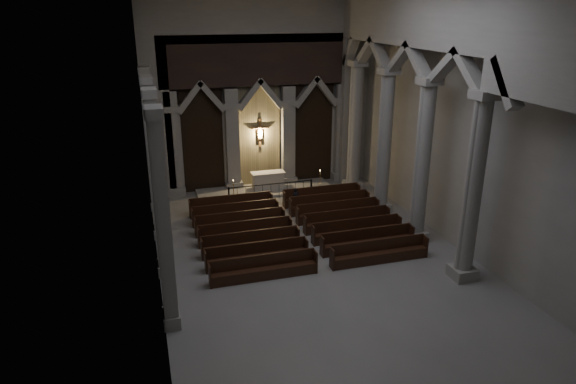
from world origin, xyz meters
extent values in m
plane|color=gray|center=(0.00, 0.00, 0.00)|extent=(24.00, 24.00, 0.00)
cube|color=#9A9790|center=(0.00, 12.00, 6.00)|extent=(14.00, 0.10, 12.00)
cube|color=#9A9790|center=(0.00, -12.00, 6.00)|extent=(14.00, 0.10, 12.00)
cube|color=#9A9790|center=(-7.00, 0.00, 6.00)|extent=(0.10, 24.00, 12.00)
cube|color=#9A9790|center=(7.00, 0.00, 6.00)|extent=(0.10, 24.00, 12.00)
cube|color=#9B9891|center=(-5.40, 11.50, 3.20)|extent=(0.80, 0.50, 6.40)
cube|color=#9B9891|center=(-5.40, 11.50, 0.25)|extent=(1.05, 0.70, 0.50)
cube|color=#9B9891|center=(-5.40, 11.50, 5.35)|extent=(1.00, 0.65, 0.35)
cube|color=#9B9891|center=(-1.80, 11.50, 3.20)|extent=(0.80, 0.50, 6.40)
cube|color=#9B9891|center=(-1.80, 11.50, 0.25)|extent=(1.05, 0.70, 0.50)
cube|color=#9B9891|center=(-1.80, 11.50, 5.35)|extent=(1.00, 0.65, 0.35)
cube|color=#9B9891|center=(1.80, 11.50, 3.20)|extent=(0.80, 0.50, 6.40)
cube|color=#9B9891|center=(1.80, 11.50, 0.25)|extent=(1.05, 0.70, 0.50)
cube|color=#9B9891|center=(1.80, 11.50, 5.35)|extent=(1.00, 0.65, 0.35)
cube|color=#9B9891|center=(5.40, 11.50, 3.20)|extent=(0.80, 0.50, 6.40)
cube|color=#9B9891|center=(5.40, 11.50, 0.25)|extent=(1.05, 0.70, 0.50)
cube|color=#9B9891|center=(5.40, 11.50, 5.35)|extent=(1.00, 0.65, 0.35)
cube|color=black|center=(-3.60, 11.85, 3.50)|extent=(2.60, 0.15, 7.00)
cube|color=#90845D|center=(0.00, 11.85, 3.50)|extent=(2.60, 0.15, 7.00)
cube|color=black|center=(3.60, 11.85, 3.50)|extent=(2.60, 0.15, 7.00)
cube|color=black|center=(0.00, 11.50, 8.00)|extent=(12.00, 0.50, 3.00)
cube|color=#9B9891|center=(-6.20, 11.50, 4.50)|extent=(1.60, 0.50, 9.00)
cube|color=#9B9891|center=(6.20, 11.50, 4.50)|extent=(1.60, 0.50, 9.00)
cube|color=#9B9891|center=(0.00, 11.50, 10.50)|extent=(14.00, 0.50, 3.00)
plane|color=#FFD572|center=(0.00, 11.82, 3.50)|extent=(1.50, 0.00, 1.50)
cube|color=brown|center=(0.00, 11.73, 3.50)|extent=(0.13, 0.08, 1.80)
cube|color=brown|center=(0.00, 11.73, 3.85)|extent=(1.10, 0.08, 0.13)
cube|color=tan|center=(0.00, 11.67, 3.45)|extent=(0.26, 0.10, 0.60)
sphere|color=tan|center=(0.00, 11.67, 3.85)|extent=(0.17, 0.17, 0.17)
cylinder|color=tan|center=(-0.26, 11.67, 3.82)|extent=(0.45, 0.08, 0.08)
cylinder|color=tan|center=(0.26, 11.67, 3.82)|extent=(0.45, 0.08, 0.08)
cube|color=#9B9891|center=(5.50, 9.50, 0.25)|extent=(1.00, 1.00, 0.50)
cylinder|color=#9B9891|center=(5.50, 9.50, 4.00)|extent=(0.70, 0.70, 7.50)
cube|color=#9B9891|center=(5.50, 9.50, 7.85)|extent=(0.95, 0.95, 0.35)
cube|color=#9B9891|center=(5.50, 5.50, 0.25)|extent=(1.00, 1.00, 0.50)
cylinder|color=#9B9891|center=(5.50, 5.50, 4.00)|extent=(0.70, 0.70, 7.50)
cube|color=#9B9891|center=(5.50, 5.50, 7.85)|extent=(0.95, 0.95, 0.35)
cube|color=#9B9891|center=(5.50, 1.50, 0.25)|extent=(1.00, 1.00, 0.50)
cylinder|color=#9B9891|center=(5.50, 1.50, 4.00)|extent=(0.70, 0.70, 7.50)
cube|color=#9B9891|center=(5.50, 1.50, 7.85)|extent=(0.95, 0.95, 0.35)
cube|color=#9B9891|center=(5.50, -2.50, 0.25)|extent=(1.00, 1.00, 0.50)
cylinder|color=#9B9891|center=(5.50, -2.50, 4.00)|extent=(0.70, 0.70, 7.50)
cube|color=#9B9891|center=(5.50, -2.50, 7.85)|extent=(0.95, 0.95, 0.35)
cube|color=#9B9891|center=(5.50, 0.00, 10.60)|extent=(0.55, 24.00, 2.80)
cube|color=#9B9891|center=(5.50, 11.40, 4.60)|extent=(0.55, 1.20, 9.20)
cube|color=#9B9891|center=(-6.75, 9.50, 0.25)|extent=(0.60, 1.00, 0.50)
cube|color=#9B9891|center=(-6.75, 9.50, 4.00)|extent=(0.50, 0.80, 7.50)
cube|color=#9B9891|center=(-6.75, 9.50, 7.85)|extent=(0.60, 1.00, 0.35)
cube|color=#9B9891|center=(-6.75, 5.50, 0.25)|extent=(0.60, 1.00, 0.50)
cube|color=#9B9891|center=(-6.75, 5.50, 4.00)|extent=(0.50, 0.80, 7.50)
cube|color=#9B9891|center=(-6.75, 5.50, 7.85)|extent=(0.60, 1.00, 0.35)
cube|color=#9B9891|center=(-6.75, 1.50, 0.25)|extent=(0.60, 1.00, 0.50)
cube|color=#9B9891|center=(-6.75, 1.50, 4.00)|extent=(0.50, 0.80, 7.50)
cube|color=#9B9891|center=(-6.75, 1.50, 7.85)|extent=(0.60, 1.00, 0.35)
cube|color=#9B9891|center=(-6.75, -2.50, 0.25)|extent=(0.60, 1.00, 0.50)
cube|color=#9B9891|center=(-6.75, -2.50, 4.00)|extent=(0.50, 0.80, 7.50)
cube|color=#9B9891|center=(-6.75, -2.50, 7.85)|extent=(0.60, 1.00, 0.35)
cube|color=#9B9891|center=(0.00, 10.60, 0.07)|extent=(8.50, 2.60, 0.15)
cube|color=beige|center=(0.23, 10.70, 0.66)|extent=(1.93, 0.75, 1.02)
cube|color=white|center=(0.23, 10.70, 1.19)|extent=(2.09, 0.84, 0.04)
cube|color=black|center=(0.00, 9.07, 0.97)|extent=(5.13, 0.05, 0.05)
cube|color=black|center=(-2.56, 9.07, 0.51)|extent=(0.09, 0.09, 1.03)
cube|color=black|center=(2.56, 9.07, 0.51)|extent=(0.09, 0.09, 1.03)
cylinder|color=black|center=(-2.05, 9.07, 0.48)|extent=(0.02, 0.02, 0.94)
cylinder|color=black|center=(-1.54, 9.07, 0.48)|extent=(0.02, 0.02, 0.94)
cylinder|color=black|center=(-1.03, 9.07, 0.48)|extent=(0.02, 0.02, 0.94)
cylinder|color=black|center=(-0.51, 9.07, 0.48)|extent=(0.02, 0.02, 0.94)
cylinder|color=black|center=(0.00, 9.07, 0.48)|extent=(0.02, 0.02, 0.94)
cylinder|color=black|center=(0.51, 9.07, 0.48)|extent=(0.02, 0.02, 0.94)
cylinder|color=black|center=(1.03, 9.07, 0.48)|extent=(0.02, 0.02, 0.94)
cylinder|color=black|center=(1.54, 9.07, 0.48)|extent=(0.02, 0.02, 0.94)
cylinder|color=black|center=(2.05, 9.07, 0.48)|extent=(0.02, 0.02, 0.94)
cylinder|color=#B88638|center=(-2.30, 8.87, 0.03)|extent=(0.26, 0.26, 0.05)
cylinder|color=#B88638|center=(-2.30, 8.87, 0.64)|extent=(0.04, 0.04, 1.23)
cylinder|color=#B88638|center=(-2.30, 8.87, 1.25)|extent=(0.13, 0.13, 0.02)
cylinder|color=beige|center=(-2.30, 8.87, 1.37)|extent=(0.05, 0.05, 0.21)
sphere|color=#F7B256|center=(-2.30, 8.87, 1.49)|extent=(0.05, 0.05, 0.05)
cylinder|color=#B88638|center=(3.25, 9.39, 0.03)|extent=(0.25, 0.25, 0.05)
cylinder|color=#B88638|center=(3.25, 9.39, 0.62)|extent=(0.04, 0.04, 1.19)
cylinder|color=#B88638|center=(3.25, 9.39, 1.22)|extent=(0.12, 0.12, 0.02)
cylinder|color=beige|center=(3.25, 9.39, 1.33)|extent=(0.05, 0.05, 0.21)
sphere|color=#F7B256|center=(3.25, 9.39, 1.45)|extent=(0.05, 0.05, 0.05)
cube|color=black|center=(-2.70, 7.51, 0.25)|extent=(4.62, 0.44, 0.49)
cube|color=black|center=(-2.70, 7.71, 0.77)|extent=(4.62, 0.08, 0.55)
cube|color=black|center=(-5.01, 7.51, 0.49)|extent=(0.07, 0.49, 0.99)
cube|color=black|center=(-0.39, 7.51, 0.49)|extent=(0.07, 0.49, 0.99)
cube|color=black|center=(2.70, 7.51, 0.25)|extent=(4.62, 0.44, 0.49)
cube|color=black|center=(2.70, 7.71, 0.77)|extent=(4.62, 0.08, 0.55)
cube|color=black|center=(0.39, 7.51, 0.49)|extent=(0.07, 0.49, 0.99)
cube|color=black|center=(5.01, 7.51, 0.49)|extent=(0.07, 0.49, 0.99)
cube|color=black|center=(-2.70, 6.22, 0.25)|extent=(4.62, 0.44, 0.49)
cube|color=black|center=(-2.70, 6.43, 0.77)|extent=(4.62, 0.08, 0.55)
cube|color=black|center=(-5.01, 6.22, 0.49)|extent=(0.07, 0.49, 0.99)
cube|color=black|center=(-0.39, 6.22, 0.49)|extent=(0.07, 0.49, 0.99)
cube|color=black|center=(2.70, 6.22, 0.25)|extent=(4.62, 0.44, 0.49)
cube|color=black|center=(2.70, 6.43, 0.77)|extent=(4.62, 0.08, 0.55)
cube|color=black|center=(0.39, 6.22, 0.49)|extent=(0.07, 0.49, 0.99)
cube|color=black|center=(5.01, 6.22, 0.49)|extent=(0.07, 0.49, 0.99)
cube|color=black|center=(-2.70, 4.94, 0.25)|extent=(4.62, 0.44, 0.49)
cube|color=black|center=(-2.70, 5.15, 0.77)|extent=(4.62, 0.08, 0.55)
cube|color=black|center=(-5.01, 4.94, 0.49)|extent=(0.07, 0.49, 0.99)
cube|color=black|center=(-0.39, 4.94, 0.49)|extent=(0.07, 0.49, 0.99)
cube|color=black|center=(2.70, 4.94, 0.25)|extent=(4.62, 0.44, 0.49)
cube|color=black|center=(2.70, 5.15, 0.77)|extent=(4.62, 0.08, 0.55)
cube|color=black|center=(0.39, 4.94, 0.49)|extent=(0.07, 0.49, 0.99)
cube|color=black|center=(5.01, 4.94, 0.49)|extent=(0.07, 0.49, 0.99)
cube|color=black|center=(-2.70, 3.65, 0.25)|extent=(4.62, 0.44, 0.49)
cube|color=black|center=(-2.70, 3.86, 0.77)|extent=(4.62, 0.08, 0.55)
cube|color=black|center=(-5.01, 3.65, 0.49)|extent=(0.07, 0.49, 0.99)
cube|color=black|center=(-0.39, 3.65, 0.49)|extent=(0.07, 0.49, 0.99)
cube|color=black|center=(2.70, 3.65, 0.25)|extent=(4.62, 0.44, 0.49)
cube|color=black|center=(2.70, 3.86, 0.77)|extent=(4.62, 0.08, 0.55)
cube|color=black|center=(0.39, 3.65, 0.49)|extent=(0.07, 0.49, 0.99)
cube|color=black|center=(5.01, 3.65, 0.49)|extent=(0.07, 0.49, 0.99)
cube|color=black|center=(-2.70, 2.37, 0.25)|extent=(4.62, 0.44, 0.49)
cube|color=black|center=(-2.70, 2.58, 0.77)|extent=(4.62, 0.08, 0.55)
cube|color=black|center=(-5.01, 2.37, 0.49)|extent=(0.07, 0.49, 0.99)
cube|color=black|center=(-0.39, 2.37, 0.49)|extent=(0.07, 0.49, 0.99)
cube|color=black|center=(2.70, 2.37, 0.25)|extent=(4.62, 0.44, 0.49)
cube|color=black|center=(2.70, 2.58, 0.77)|extent=(4.62, 0.08, 0.55)
cube|color=black|center=(0.39, 2.37, 0.49)|extent=(0.07, 0.49, 0.99)
cube|color=black|center=(5.01, 2.37, 0.49)|extent=(0.07, 0.49, 0.99)
cube|color=black|center=(-2.70, 1.09, 0.25)|extent=(4.62, 0.44, 0.49)
cube|color=black|center=(-2.70, 1.30, 0.77)|extent=(4.62, 0.08, 0.55)
cube|color=black|center=(-5.01, 1.09, 0.49)|extent=(0.07, 0.49, 0.99)
cube|color=black|center=(-0.39, 1.09, 0.49)|extent=(0.07, 0.49, 0.99)
cube|color=black|center=(2.70, 1.09, 0.25)|extent=(4.62, 0.44, 0.49)
cube|color=black|center=(2.70, 1.30, 0.77)|extent=(4.62, 0.08, 0.55)
cube|color=black|center=(0.39, 1.09, 0.49)|extent=(0.07, 0.49, 0.99)
cube|color=black|center=(5.01, 1.09, 0.49)|extent=(0.07, 0.49, 0.99)
cube|color=black|center=(-2.70, -0.20, 0.25)|extent=(4.62, 0.44, 0.49)
cube|color=black|center=(-2.70, 0.01, 0.77)|extent=(4.62, 0.08, 0.55)
cube|color=black|center=(-5.01, -0.20, 0.49)|extent=(0.07, 0.49, 0.99)
cube|color=black|center=(-0.39, -0.20, 0.49)|extent=(0.07, 0.49, 0.99)
cube|color=black|center=(2.70, -0.20, 0.25)|extent=(4.62, 0.44, 0.49)
cube|color=black|center=(2.70, 0.01, 0.77)|extent=(4.62, 0.08, 0.55)
cube|color=black|center=(0.39, -0.20, 0.49)|extent=(0.07, 0.49, 0.99)
cube|color=black|center=(5.01, -0.20, 0.49)|extent=(0.07, 0.49, 0.99)
imported|color=black|center=(1.13, 7.63, 0.55)|extent=(0.45, 0.35, 1.09)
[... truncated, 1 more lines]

